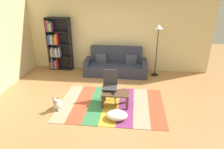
# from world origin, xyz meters

# --- Properties ---
(ground_plane) EXTENTS (14.00, 14.00, 0.00)m
(ground_plane) POSITION_xyz_m (0.00, 0.00, 0.00)
(ground_plane) COLOR #B27F4C
(back_wall) EXTENTS (6.80, 0.10, 2.70)m
(back_wall) POSITION_xyz_m (0.00, 2.55, 1.35)
(back_wall) COLOR beige
(back_wall) RESTS_ON ground_plane
(left_wall) EXTENTS (0.10, 5.50, 2.70)m
(left_wall) POSITION_xyz_m (-3.40, 0.75, 1.35)
(left_wall) COLOR beige
(left_wall) RESTS_ON ground_plane
(rug) EXTENTS (2.86, 2.03, 0.01)m
(rug) POSITION_xyz_m (0.07, -0.18, 0.00)
(rug) COLOR tan
(rug) RESTS_ON ground_plane
(couch) EXTENTS (2.26, 0.80, 1.00)m
(couch) POSITION_xyz_m (-0.01, 2.02, 0.34)
(couch) COLOR #2D3347
(couch) RESTS_ON ground_plane
(bookshelf) EXTENTS (0.90, 0.28, 1.99)m
(bookshelf) POSITION_xyz_m (-2.30, 2.31, 0.97)
(bookshelf) COLOR black
(bookshelf) RESTS_ON ground_plane
(coffee_table) EXTENTS (0.73, 0.45, 0.38)m
(coffee_table) POSITION_xyz_m (0.18, -0.19, 0.32)
(coffee_table) COLOR #513826
(coffee_table) RESTS_ON rug
(pouf) EXTENTS (0.53, 0.42, 0.18)m
(pouf) POSITION_xyz_m (0.28, -0.83, 0.10)
(pouf) COLOR white
(pouf) RESTS_ON rug
(dog) EXTENTS (0.22, 0.35, 0.40)m
(dog) POSITION_xyz_m (-1.33, -0.56, 0.16)
(dog) COLOR beige
(dog) RESTS_ON ground_plane
(standing_lamp) EXTENTS (0.32, 0.32, 1.85)m
(standing_lamp) POSITION_xyz_m (1.43, 2.07, 1.54)
(standing_lamp) COLOR black
(standing_lamp) RESTS_ON ground_plane
(tv_remote) EXTENTS (0.11, 0.15, 0.02)m
(tv_remote) POSITION_xyz_m (0.11, -0.26, 0.40)
(tv_remote) COLOR black
(tv_remote) RESTS_ON coffee_table
(folding_chair) EXTENTS (0.40, 0.40, 0.90)m
(folding_chair) POSITION_xyz_m (0.00, 0.09, 0.53)
(folding_chair) COLOR #38383D
(folding_chair) RESTS_ON ground_plane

